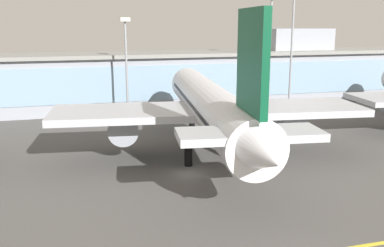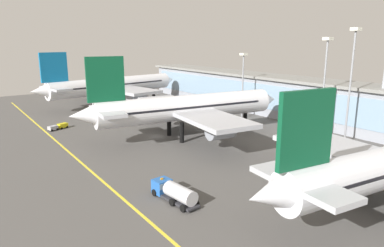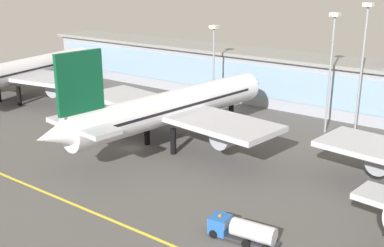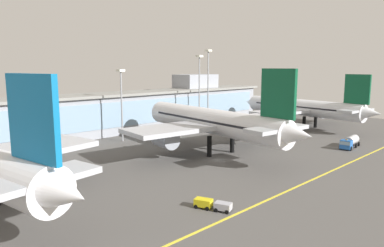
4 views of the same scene
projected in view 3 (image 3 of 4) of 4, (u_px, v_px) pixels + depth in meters
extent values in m
plane|color=#514F4C|center=(132.00, 148.00, 91.23)|extent=(192.77, 192.77, 0.00)
cube|color=yellow|center=(35.00, 188.00, 74.40)|extent=(154.21, 0.50, 0.01)
cube|color=#9399A3|center=(254.00, 77.00, 124.85)|extent=(137.69, 12.00, 11.86)
cube|color=#84A3BC|center=(242.00, 79.00, 120.04)|extent=(132.18, 0.20, 7.59)
cube|color=gray|center=(255.00, 53.00, 122.93)|extent=(140.69, 14.00, 0.80)
cylinder|color=black|center=(19.00, 96.00, 119.96)|extent=(1.10, 1.10, 4.81)
cylinder|color=black|center=(69.00, 77.00, 140.96)|extent=(1.10, 1.10, 4.81)
cylinder|color=silver|center=(18.00, 72.00, 123.36)|extent=(14.03, 50.17, 6.01)
cone|color=silver|center=(85.00, 56.00, 146.00)|extent=(6.52, 6.27, 5.71)
cube|color=#84A3BC|center=(77.00, 55.00, 142.47)|extent=(5.13, 4.89, 1.80)
cube|color=black|center=(18.00, 70.00, 123.22)|extent=(12.79, 42.31, 0.48)
cube|color=#B7BAC1|center=(19.00, 75.00, 123.59)|extent=(44.91, 18.88, 0.96)
cylinder|color=#999EA8|center=(60.00, 87.00, 120.51)|extent=(5.21, 7.08, 4.21)
cylinder|color=black|center=(147.00, 132.00, 92.58)|extent=(1.10, 1.10, 4.90)
cylinder|color=black|center=(173.00, 141.00, 87.73)|extent=(1.10, 1.10, 4.90)
cylinder|color=black|center=(231.00, 114.00, 104.75)|extent=(1.10, 1.10, 4.90)
cylinder|color=silver|center=(173.00, 106.00, 91.11)|extent=(11.82, 46.52, 6.13)
cone|color=silver|center=(252.00, 85.00, 108.25)|extent=(6.46, 6.20, 5.82)
cone|color=silver|center=(56.00, 135.00, 73.63)|extent=(6.01, 7.34, 5.21)
cube|color=#84A3BC|center=(242.00, 83.00, 105.39)|extent=(5.09, 4.83, 1.84)
cube|color=black|center=(173.00, 104.00, 90.97)|extent=(10.97, 39.21, 0.49)
cube|color=#B7BAC1|center=(174.00, 110.00, 91.35)|extent=(45.42, 16.51, 0.98)
cylinder|color=#999EA8|center=(139.00, 108.00, 101.41)|extent=(5.00, 6.48, 4.29)
cylinder|color=#999EA8|center=(229.00, 135.00, 85.03)|extent=(5.00, 6.48, 4.29)
cube|color=#0C4C2D|center=(80.00, 82.00, 74.73)|extent=(1.76, 8.33, 9.80)
cube|color=#B7BAC1|center=(83.00, 125.00, 76.87)|extent=(14.73, 6.80, 0.78)
cylinder|color=#999EA8|center=(384.00, 159.00, 74.96)|extent=(4.51, 6.08, 3.89)
cylinder|color=black|center=(213.00, 234.00, 60.29)|extent=(1.13, 0.41, 1.10)
cylinder|color=black|center=(223.00, 225.00, 62.42)|extent=(1.13, 0.41, 1.10)
cylinder|color=black|center=(246.00, 244.00, 58.10)|extent=(1.13, 0.41, 1.10)
cylinder|color=black|center=(254.00, 234.00, 60.23)|extent=(1.13, 0.41, 1.10)
cylinder|color=black|center=(273.00, 240.00, 59.01)|extent=(1.13, 0.41, 1.10)
cube|color=#2D2D33|center=(249.00, 239.00, 59.29)|extent=(7.76, 3.10, 0.30)
cube|color=#235BB2|center=(220.00, 224.00, 60.97)|extent=(2.59, 2.83, 2.20)
cube|color=#84A3BC|center=(220.00, 221.00, 60.82)|extent=(2.68, 2.73, 0.88)
cylinder|color=silver|center=(253.00, 231.00, 58.63)|extent=(5.79, 2.86, 2.30)
cube|color=orange|center=(220.00, 216.00, 60.60)|extent=(0.30, 0.40, 0.20)
cylinder|color=gray|center=(214.00, 69.00, 115.28)|extent=(0.44, 0.44, 19.48)
cube|color=silver|center=(214.00, 27.00, 112.22)|extent=(1.80, 1.80, 0.70)
cylinder|color=gray|center=(361.00, 74.00, 94.20)|extent=(0.44, 0.44, 25.91)
cube|color=silver|center=(368.00, 4.00, 90.16)|extent=(1.80, 1.80, 0.70)
cylinder|color=gray|center=(330.00, 76.00, 96.70)|extent=(0.44, 0.44, 23.89)
cube|color=silver|center=(335.00, 14.00, 92.98)|extent=(1.80, 1.80, 0.70)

